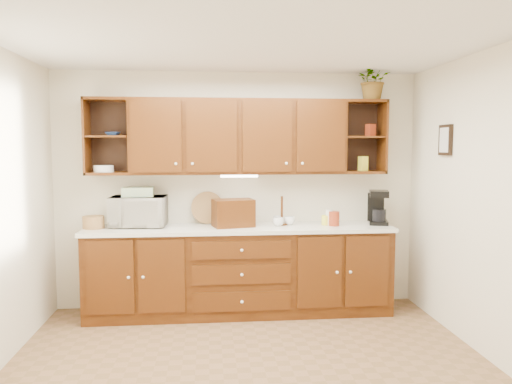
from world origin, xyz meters
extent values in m
plane|color=brown|center=(0.00, 0.00, 0.00)|extent=(4.00, 4.00, 0.00)
plane|color=white|center=(0.00, 0.00, 2.60)|extent=(4.00, 4.00, 0.00)
plane|color=beige|center=(0.00, 1.75, 1.30)|extent=(4.00, 0.00, 4.00)
plane|color=beige|center=(2.00, 0.00, 1.30)|extent=(0.00, 3.50, 3.50)
cube|color=#341706|center=(0.00, 1.45, 0.45)|extent=(3.20, 0.60, 0.90)
cube|color=silver|center=(0.00, 1.44, 0.92)|extent=(3.24, 0.64, 0.04)
cube|color=#341706|center=(0.00, 1.58, 1.89)|extent=(2.30, 0.33, 0.80)
cube|color=black|center=(-1.38, 1.74, 1.89)|extent=(0.45, 0.02, 0.80)
cube|color=black|center=(1.38, 1.74, 1.89)|extent=(0.45, 0.02, 0.80)
cube|color=#341706|center=(-1.38, 1.58, 1.89)|extent=(0.43, 0.30, 0.02)
cube|color=#341706|center=(1.38, 1.58, 1.89)|extent=(0.43, 0.30, 0.02)
cube|color=#341706|center=(1.38, 1.58, 2.27)|extent=(0.45, 0.33, 0.03)
cube|color=white|center=(0.00, 1.53, 1.47)|extent=(0.40, 0.05, 0.02)
cube|color=black|center=(1.98, 0.90, 1.85)|extent=(0.03, 0.24, 0.30)
cylinder|color=#9F6F42|center=(-1.52, 1.47, 1.00)|extent=(0.28, 0.28, 0.13)
imported|color=beige|center=(-1.07, 1.57, 1.10)|extent=(0.60, 0.42, 0.32)
cube|color=#E7E96D|center=(-1.07, 1.57, 1.31)|extent=(0.33, 0.25, 0.10)
cylinder|color=black|center=(-0.18, 1.57, 1.08)|extent=(0.09, 0.09, 0.27)
cylinder|color=#9F6F42|center=(-0.34, 1.69, 0.95)|extent=(0.36, 0.10, 0.35)
cube|color=#341706|center=(-0.07, 1.44, 1.09)|extent=(0.46, 0.34, 0.29)
cylinder|color=#341706|center=(0.46, 1.51, 1.10)|extent=(0.02, 0.02, 0.31)
cylinder|color=#341706|center=(0.46, 1.51, 0.95)|extent=(0.12, 0.12, 0.02)
imported|color=white|center=(0.54, 1.50, 0.99)|extent=(0.12, 0.12, 0.09)
imported|color=white|center=(0.42, 1.58, 0.99)|extent=(0.12, 0.12, 0.09)
imported|color=white|center=(0.41, 1.44, 0.99)|extent=(0.12, 0.12, 0.09)
cylinder|color=maroon|center=(1.01, 1.40, 1.02)|extent=(0.13, 0.13, 0.15)
cylinder|color=white|center=(0.97, 1.45, 1.02)|extent=(0.10, 0.10, 0.17)
cylinder|color=yellow|center=(0.93, 1.46, 0.99)|extent=(0.11, 0.11, 0.10)
cube|color=black|center=(1.52, 1.46, 0.96)|extent=(0.26, 0.30, 0.04)
cube|color=black|center=(1.52, 1.55, 1.12)|extent=(0.19, 0.10, 0.32)
cube|color=black|center=(1.52, 1.46, 1.27)|extent=(0.26, 0.30, 0.07)
cylinder|color=black|center=(1.52, 1.44, 1.04)|extent=(0.18, 0.18, 0.14)
imported|color=navy|center=(-1.32, 1.58, 1.92)|extent=(0.18, 0.18, 0.04)
cylinder|color=white|center=(-1.42, 1.57, 1.56)|extent=(0.22, 0.22, 0.07)
cube|color=yellow|center=(1.37, 1.57, 1.60)|extent=(0.11, 0.10, 0.16)
cube|color=maroon|center=(1.44, 1.56, 1.97)|extent=(0.11, 0.11, 0.13)
imported|color=#999999|center=(1.46, 1.55, 2.50)|extent=(0.45, 0.42, 0.43)
camera|label=1|loc=(-0.32, -3.79, 1.79)|focal=35.00mm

